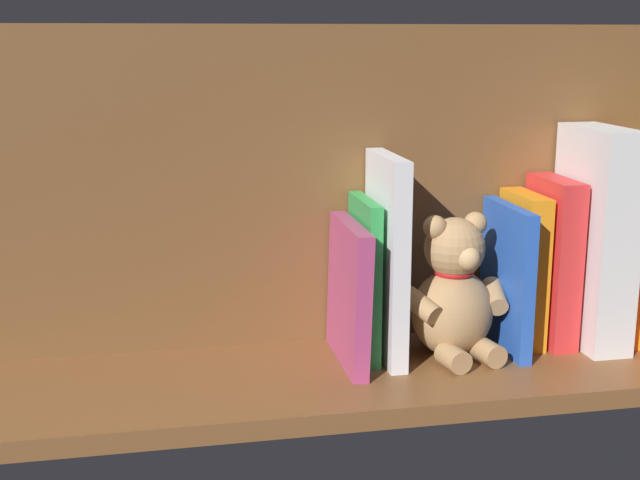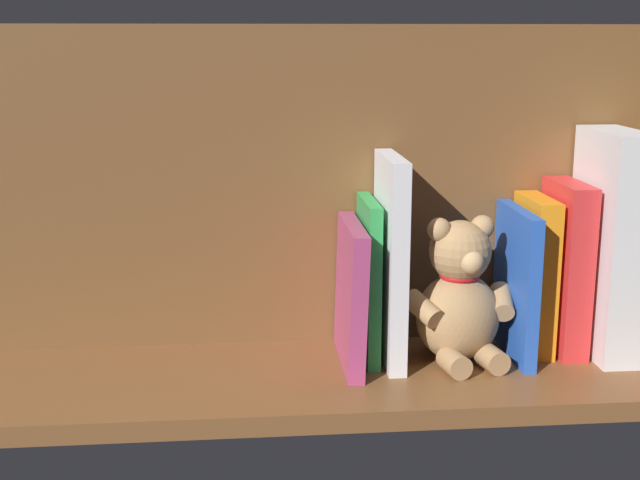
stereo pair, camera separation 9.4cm
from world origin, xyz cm
name	(u,v)px [view 2 (the right image)]	position (x,y,z in cm)	size (l,w,h in cm)	color
ground_plane	(320,377)	(0.00, 0.00, -1.10)	(111.48, 24.52, 2.20)	brown
shelf_back_panel	(312,188)	(0.00, -10.01, 19.02)	(111.48, 1.50, 38.03)	brown
book_3	(639,275)	(-38.45, -3.48, 9.03)	(2.58, 10.76, 18.07)	orange
dictionary_thick_white	(610,244)	(-34.07, -2.34, 13.18)	(4.97, 12.83, 26.36)	silver
book_4	(565,267)	(-29.41, -3.71, 10.12)	(3.14, 10.31, 20.25)	red
book_5	(534,274)	(-25.84, -4.07, 9.24)	(2.77, 9.58, 18.48)	orange
book_6	(516,283)	(-23.09, -2.39, 8.75)	(1.52, 12.95, 17.50)	blue
teddy_bear	(459,298)	(-16.15, -1.24, 7.46)	(13.51, 12.11, 16.96)	tan
book_7	(390,259)	(-8.29, -2.55, 11.89)	(2.01, 12.63, 23.78)	silver
book_8	(368,279)	(-5.94, -3.50, 9.33)	(1.47, 10.72, 18.67)	green
book_9	(351,294)	(-3.68, -1.68, 8.15)	(1.85, 14.36, 16.31)	#B23F72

